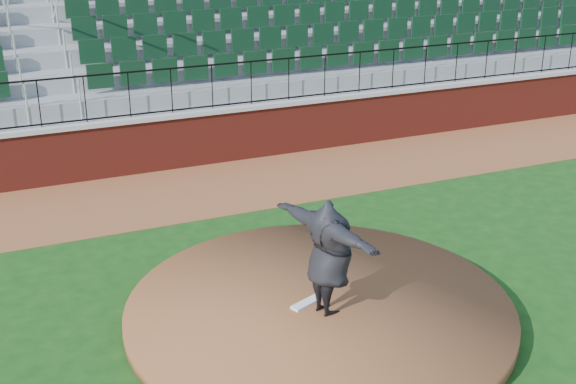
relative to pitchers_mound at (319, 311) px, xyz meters
The scene contains 10 objects.
ground 0.48m from the pitchers_mound, 51.73° to the left, with size 90.00×90.00×0.00m, color #143F12.
warning_track 5.78m from the pitchers_mound, 87.13° to the left, with size 34.00×3.20×0.01m, color brown.
field_wall 7.39m from the pitchers_mound, 87.75° to the left, with size 34.00×0.35×1.20m, color maroon.
wall_cap 7.46m from the pitchers_mound, 87.75° to the left, with size 34.00×0.45×0.10m, color #B7B7B7.
wall_railing 7.56m from the pitchers_mound, 87.75° to the left, with size 34.00×0.05×1.00m, color black, non-canonical shape.
seating_stands 10.33m from the pitchers_mound, 88.36° to the left, with size 34.00×5.10×4.60m, color gray, non-canonical shape.
concourse_wall 13.16m from the pitchers_mound, 88.71° to the left, with size 34.00×0.50×5.50m, color maroon.
pitchers_mound is the anchor object (origin of this frame).
pitching_rubber 0.22m from the pitchers_mound, 154.74° to the left, with size 0.62×0.16×0.04m, color white.
pitcher 1.04m from the pitchers_mound, 88.27° to the right, with size 2.17×0.59×1.76m, color black.
Camera 1 is at (-4.59, -9.22, 5.92)m, focal length 47.29 mm.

